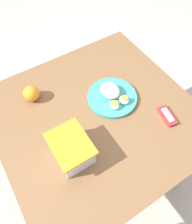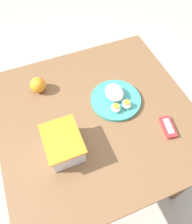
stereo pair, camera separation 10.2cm
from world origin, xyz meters
name	(u,v)px [view 2 (the right image)]	position (x,y,z in m)	size (l,w,h in m)	color
ground_plane	(96,166)	(0.00, 0.00, 0.00)	(10.00, 10.00, 0.00)	#B2A899
table	(96,124)	(0.00, 0.00, 0.63)	(0.91, 0.93, 0.72)	brown
food_container	(64,145)	(-0.12, 0.20, 0.77)	(0.19, 0.15, 0.11)	white
orange_fruit	(38,85)	(0.25, 0.22, 0.76)	(0.08, 0.08, 0.08)	orange
rice_plate	(116,98)	(0.04, -0.12, 0.74)	(0.25, 0.25, 0.07)	teal
candy_bar	(168,127)	(-0.19, -0.28, 0.73)	(0.12, 0.07, 0.02)	#B7282D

